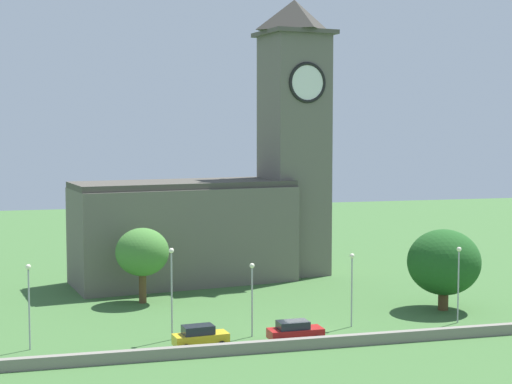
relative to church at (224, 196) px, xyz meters
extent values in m
plane|color=#3D6633|center=(0.83, -10.88, -9.86)|extent=(200.00, 200.00, 0.00)
cube|color=#666056|center=(-5.08, -0.76, -4.32)|extent=(26.32, 13.63, 11.09)
cube|color=#47433C|center=(-5.08, -0.76, 1.58)|extent=(26.20, 12.84, 0.70)
cube|color=#666056|center=(9.05, 1.37, 4.66)|extent=(7.88, 7.88, 29.04)
cube|color=#4F4B43|center=(9.05, 1.37, 19.43)|extent=(9.14, 9.14, 0.50)
pyramid|color=#38352F|center=(9.05, 1.37, 21.58)|extent=(8.27, 8.27, 3.81)
cylinder|color=white|center=(9.57, -2.11, 13.37)|extent=(4.40, 0.78, 4.43)
torus|color=black|center=(9.57, -2.11, 13.37)|extent=(4.83, 1.11, 4.83)
cylinder|color=white|center=(12.53, 1.90, 13.37)|extent=(0.78, 4.40, 4.43)
torus|color=black|center=(12.53, 1.90, 13.37)|extent=(1.11, 4.83, 4.83)
cube|color=gray|center=(0.83, -31.63, -9.39)|extent=(50.53, 0.70, 0.93)
cube|color=gold|center=(-8.54, -29.25, -9.07)|extent=(4.62, 2.19, 0.88)
cube|color=#1E232B|center=(-8.76, -29.27, -8.28)|extent=(2.64, 1.77, 0.70)
cylinder|color=black|center=(-7.12, -28.23, -9.51)|extent=(0.73, 0.38, 0.70)
cylinder|color=black|center=(-6.94, -29.95, -9.51)|extent=(0.73, 0.38, 0.70)
cylinder|color=black|center=(-10.13, -28.55, -9.51)|extent=(0.73, 0.38, 0.70)
cylinder|color=black|center=(-9.95, -30.27, -9.51)|extent=(0.73, 0.38, 0.70)
cube|color=red|center=(-0.45, -29.24, -9.13)|extent=(4.66, 1.96, 0.81)
cube|color=#1E232B|center=(-0.68, -29.24, -8.40)|extent=(2.62, 1.69, 0.64)
cylinder|color=black|center=(1.10, -28.27, -9.53)|extent=(0.66, 0.35, 0.65)
cylinder|color=black|center=(1.14, -30.13, -9.53)|extent=(0.66, 0.35, 0.65)
cylinder|color=black|center=(-2.04, -28.35, -9.53)|extent=(0.66, 0.35, 0.65)
cylinder|color=black|center=(-2.00, -30.20, -9.53)|extent=(0.66, 0.35, 0.65)
cylinder|color=#9EA0A5|center=(-21.98, -26.07, -6.58)|extent=(0.14, 0.14, 6.56)
sphere|color=#F4EFCC|center=(-21.98, -26.07, -3.08)|extent=(0.44, 0.44, 0.44)
cylinder|color=#9EA0A5|center=(-10.38, -25.94, -6.16)|extent=(0.14, 0.14, 7.41)
sphere|color=#F4EFCC|center=(-10.38, -25.94, -2.23)|extent=(0.44, 0.44, 0.44)
cylinder|color=#9EA0A5|center=(-3.56, -26.71, -6.88)|extent=(0.14, 0.14, 5.96)
sphere|color=#F4EFCC|center=(-3.56, -26.71, -3.68)|extent=(0.44, 0.44, 0.44)
cylinder|color=#9EA0A5|center=(5.99, -25.67, -6.73)|extent=(0.14, 0.14, 6.25)
sphere|color=#F4EFCC|center=(5.99, -25.67, -3.39)|extent=(0.44, 0.44, 0.44)
cylinder|color=#9EA0A5|center=(16.00, -26.80, -6.55)|extent=(0.14, 0.14, 6.62)
sphere|color=#F4EFCC|center=(16.00, -26.80, -3.02)|extent=(0.44, 0.44, 0.44)
cylinder|color=brown|center=(17.24, -21.68, -8.82)|extent=(1.01, 1.01, 2.07)
ellipsoid|color=#1E511E|center=(17.24, -21.68, -5.10)|extent=(7.18, 7.18, 6.46)
cylinder|color=brown|center=(-11.04, -10.88, -8.25)|extent=(0.77, 0.77, 3.23)
ellipsoid|color=#427A33|center=(-11.04, -10.88, -4.58)|extent=(5.47, 5.47, 4.92)
camera|label=1|loc=(-20.64, -92.34, 8.05)|focal=56.35mm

